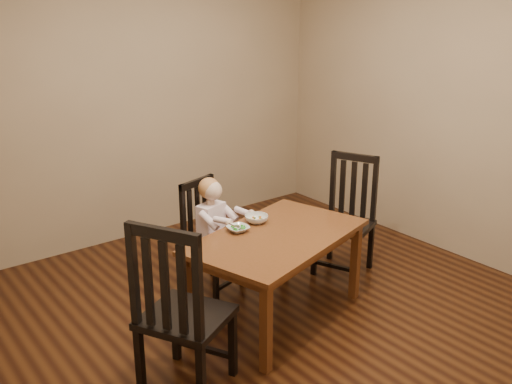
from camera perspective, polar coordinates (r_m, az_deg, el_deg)
room at (r=3.98m, az=1.97°, el=5.36°), size 4.01×4.01×2.71m
dining_table at (r=4.14m, az=2.13°, el=-5.25°), size 1.49×1.12×0.66m
chair_child at (r=4.63m, az=-4.72°, el=-4.62°), size 0.48×0.47×0.91m
chair_left at (r=3.43m, az=-7.57°, el=-11.82°), size 0.63×0.64×1.12m
chair_right at (r=4.97m, az=9.05°, el=-2.49°), size 0.56×0.57×1.02m
toddler at (r=4.55m, az=-4.32°, el=-3.23°), size 0.39×0.44×0.51m
bowl_peas at (r=4.16m, az=-1.80°, el=-3.69°), size 0.16×0.16×0.04m
bowl_veg at (r=4.32m, az=0.06°, el=-2.70°), size 0.18×0.18×0.06m
fork at (r=4.11m, az=-1.93°, el=-3.60°), size 0.09×0.11×0.05m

